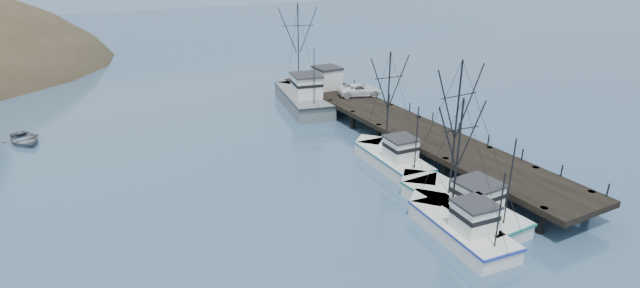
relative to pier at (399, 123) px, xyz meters
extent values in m
plane|color=#314C6D|center=(-14.00, -16.00, -1.69)|extent=(400.00, 400.00, 0.00)
cube|color=black|center=(0.00, 0.00, 0.06)|extent=(6.00, 44.00, 0.50)
cylinder|color=black|center=(-2.60, -20.00, -0.69)|extent=(0.56, 0.56, 2.00)
cylinder|color=black|center=(2.60, -20.00, -0.69)|extent=(0.56, 0.56, 2.00)
cylinder|color=black|center=(-2.60, -15.00, -0.69)|extent=(0.56, 0.56, 2.00)
cylinder|color=black|center=(2.60, -15.00, -0.69)|extent=(0.56, 0.56, 2.00)
cylinder|color=black|center=(-2.60, -10.00, -0.69)|extent=(0.56, 0.56, 2.00)
cylinder|color=black|center=(2.60, -10.00, -0.69)|extent=(0.56, 0.56, 2.00)
cylinder|color=black|center=(-2.60, -5.00, -0.69)|extent=(0.56, 0.56, 2.00)
cylinder|color=black|center=(2.60, -5.00, -0.69)|extent=(0.56, 0.56, 2.00)
cylinder|color=black|center=(-2.60, 0.00, -0.69)|extent=(0.56, 0.56, 2.00)
cylinder|color=black|center=(2.60, 0.00, -0.69)|extent=(0.56, 0.56, 2.00)
cylinder|color=black|center=(-2.60, 5.00, -0.69)|extent=(0.56, 0.56, 2.00)
cylinder|color=black|center=(2.60, 5.00, -0.69)|extent=(0.56, 0.56, 2.00)
cylinder|color=black|center=(-2.60, 10.00, -0.69)|extent=(0.56, 0.56, 2.00)
cylinder|color=black|center=(2.60, 10.00, -0.69)|extent=(0.56, 0.56, 2.00)
cylinder|color=black|center=(-2.60, 15.00, -0.69)|extent=(0.56, 0.56, 2.00)
cylinder|color=black|center=(2.60, 15.00, -0.69)|extent=(0.56, 0.56, 2.00)
cylinder|color=black|center=(-2.60, 20.00, -0.69)|extent=(0.56, 0.56, 2.00)
cylinder|color=black|center=(2.60, 20.00, -0.69)|extent=(0.56, 0.56, 2.00)
cube|color=#9EB2C6|center=(-4.00, 154.00, -1.69)|extent=(360.00, 40.00, 26.00)
cube|color=silver|center=(-5.74, -15.52, -1.24)|extent=(4.11, 9.87, 1.60)
cube|color=silver|center=(-5.89, -10.65, -1.24)|extent=(3.81, 3.81, 1.60)
cube|color=#196460|center=(-5.74, -15.52, -0.54)|extent=(4.19, 10.12, 0.18)
cube|color=silver|center=(-5.70, -16.77, 0.51)|extent=(2.75, 2.83, 1.90)
cube|color=#26262B|center=(-5.70, -16.77, 1.54)|extent=(2.99, 3.09, 0.16)
cylinder|color=black|center=(-5.78, -14.02, 4.72)|extent=(0.14, 0.14, 10.33)
cylinder|color=black|center=(-5.62, -19.27, 2.66)|extent=(0.10, 0.10, 6.20)
cube|color=silver|center=(-8.03, -17.88, -1.24)|extent=(4.06, 8.49, 1.60)
cube|color=silver|center=(-7.64, -13.79, -1.24)|extent=(3.30, 3.30, 1.60)
cube|color=#213097|center=(-8.03, -17.88, -0.54)|extent=(4.15, 8.70, 0.18)
cube|color=silver|center=(-8.13, -18.93, 0.51)|extent=(2.52, 2.52, 1.90)
cube|color=#26262B|center=(-8.13, -18.93, 1.54)|extent=(2.74, 2.75, 0.16)
cylinder|color=black|center=(-7.91, -16.62, 3.82)|extent=(0.14, 0.14, 8.53)
cylinder|color=black|center=(-8.32, -21.02, 2.12)|extent=(0.10, 0.10, 5.12)
cube|color=silver|center=(-4.97, -5.79, -1.24)|extent=(3.87, 8.79, 1.60)
cube|color=silver|center=(-4.68, -1.50, -1.24)|extent=(3.30, 3.30, 1.60)
cube|color=#1C5772|center=(-4.97, -5.79, -0.54)|extent=(3.95, 9.01, 0.18)
cube|color=silver|center=(-5.05, -6.89, 0.51)|extent=(2.47, 2.57, 1.90)
cube|color=#26262B|center=(-5.05, -6.89, 1.54)|extent=(2.68, 2.81, 0.16)
cylinder|color=black|center=(-4.88, -4.47, 4.15)|extent=(0.14, 0.14, 9.17)
cylinder|color=black|center=(-5.20, -9.08, 2.31)|extent=(0.10, 0.10, 5.50)
cube|color=slate|center=(-3.78, 14.84, -0.94)|extent=(6.98, 13.57, 2.20)
cube|color=slate|center=(-2.49, 21.18, -0.94)|extent=(4.40, 4.40, 2.20)
cube|color=black|center=(-3.78, 14.84, 0.06)|extent=(7.14, 13.91, 0.18)
cube|color=silver|center=(-4.11, 13.22, 1.46)|extent=(3.81, 4.20, 2.60)
cube|color=#26262B|center=(-4.11, 13.22, 2.84)|extent=(4.14, 4.58, 0.16)
cylinder|color=black|center=(-3.38, 16.79, 5.52)|extent=(0.14, 0.14, 10.73)
cylinder|color=black|center=(-4.78, 9.97, 3.38)|extent=(0.10, 0.10, 6.44)
cube|color=silver|center=(-0.26, 14.86, 1.56)|extent=(2.80, 3.00, 2.50)
cube|color=#26262B|center=(-0.26, 14.86, 2.96)|extent=(3.00, 3.20, 0.30)
imported|color=silver|center=(1.50, 9.92, 1.04)|extent=(5.75, 3.93, 1.46)
imported|color=slate|center=(-34.78, 17.51, -1.69)|extent=(4.92, 5.96, 1.07)
camera|label=1|loc=(-30.89, -39.39, 17.09)|focal=28.00mm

